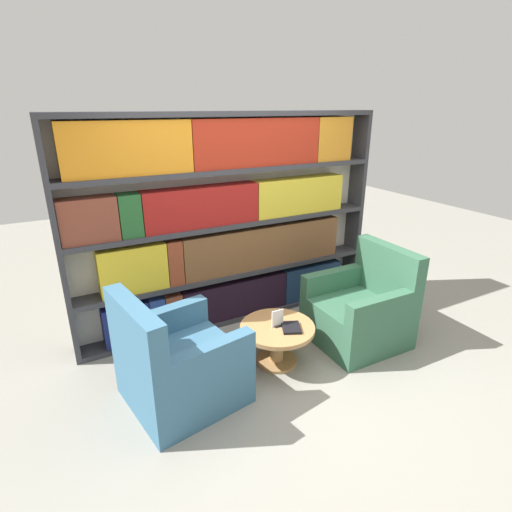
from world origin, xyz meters
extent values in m
plane|color=gray|center=(0.00, 0.00, 0.00)|extent=(14.00, 14.00, 0.00)
cube|color=silver|center=(0.00, 1.43, 1.12)|extent=(3.40, 0.05, 2.25)
cube|color=#333338|center=(-1.68, 1.30, 1.12)|extent=(0.05, 0.30, 2.25)
cube|color=#333338|center=(1.68, 1.30, 1.12)|extent=(0.05, 0.30, 2.25)
cube|color=#333338|center=(0.00, 1.30, 0.03)|extent=(3.30, 0.30, 0.05)
cube|color=#333338|center=(0.00, 1.30, 0.56)|extent=(3.30, 0.30, 0.05)
cube|color=#333338|center=(0.00, 1.30, 1.12)|extent=(3.30, 0.30, 0.05)
cube|color=#333338|center=(0.00, 1.30, 1.69)|extent=(3.30, 0.30, 0.05)
cube|color=#333338|center=(0.00, 1.30, 2.22)|extent=(3.30, 0.30, 0.05)
cube|color=navy|center=(-1.20, 1.28, 0.26)|extent=(0.45, 0.20, 0.42)
cube|color=navy|center=(-0.89, 1.28, 0.26)|extent=(0.16, 0.20, 0.42)
cube|color=brown|center=(-0.71, 1.28, 0.26)|extent=(0.18, 0.20, 0.42)
cube|color=black|center=(0.01, 1.28, 0.26)|extent=(1.25, 0.20, 0.42)
cube|color=navy|center=(1.03, 1.28, 0.26)|extent=(0.79, 0.20, 0.42)
cube|color=yellow|center=(-1.07, 1.28, 0.82)|extent=(0.64, 0.20, 0.46)
cube|color=brown|center=(-0.67, 1.28, 0.82)|extent=(0.15, 0.20, 0.46)
cube|color=brown|center=(0.37, 1.28, 0.82)|extent=(1.91, 0.20, 0.46)
cube|color=brown|center=(-1.40, 1.28, 1.35)|extent=(0.49, 0.20, 0.40)
cube|color=#225628|center=(-1.04, 1.28, 1.35)|extent=(0.20, 0.20, 0.40)
cube|color=maroon|center=(-0.34, 1.28, 1.35)|extent=(1.19, 0.20, 0.40)
cube|color=gold|center=(0.81, 1.28, 1.35)|extent=(1.10, 0.20, 0.40)
cube|color=orange|center=(-1.00, 1.28, 1.95)|extent=(1.13, 0.20, 0.47)
cube|color=#A32615|center=(0.28, 1.28, 1.95)|extent=(1.41, 0.20, 0.47)
cube|color=orange|center=(1.22, 1.28, 1.95)|extent=(0.45, 0.20, 0.47)
cube|color=#386684|center=(-0.93, 0.27, 0.22)|extent=(0.99, 0.97, 0.44)
cube|color=#386684|center=(-1.29, 0.20, 0.71)|extent=(0.28, 0.85, 0.54)
cube|color=#386684|center=(-0.80, -0.07, 0.55)|extent=(0.73, 0.24, 0.22)
cube|color=#386684|center=(-0.93, 0.63, 0.55)|extent=(0.73, 0.24, 0.22)
cube|color=#336047|center=(0.91, 0.27, 0.22)|extent=(0.86, 0.84, 0.44)
cube|color=#336047|center=(1.27, 0.26, 0.71)|extent=(0.15, 0.84, 0.54)
cube|color=#336047|center=(0.85, 0.62, 0.55)|extent=(0.72, 0.13, 0.22)
cube|color=#336047|center=(0.84, -0.09, 0.55)|extent=(0.72, 0.13, 0.22)
cylinder|color=#AD7F4C|center=(-0.01, 0.31, 0.18)|extent=(0.12, 0.12, 0.36)
cylinder|color=#AD7F4C|center=(-0.01, 0.31, 0.01)|extent=(0.38, 0.38, 0.03)
cylinder|color=#AD7F4C|center=(-0.01, 0.31, 0.38)|extent=(0.69, 0.69, 0.04)
cube|color=black|center=(-0.01, 0.31, 0.40)|extent=(0.07, 0.06, 0.01)
cube|color=white|center=(-0.01, 0.31, 0.48)|extent=(0.12, 0.01, 0.16)
cube|color=black|center=(0.08, 0.21, 0.41)|extent=(0.23, 0.26, 0.02)
camera|label=1|loc=(-1.69, -2.43, 2.30)|focal=28.00mm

